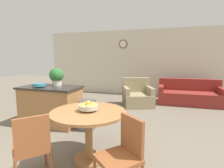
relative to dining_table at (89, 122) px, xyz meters
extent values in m
cube|color=beige|center=(-0.16, 5.10, 0.76)|extent=(8.00, 0.06, 2.70)
cylinder|color=brown|center=(-0.72, 5.06, 1.54)|extent=(0.36, 0.02, 0.36)
cylinder|color=white|center=(-0.72, 5.04, 1.54)|extent=(0.29, 0.01, 0.29)
cylinder|color=#9E6B3D|center=(0.00, 0.00, -0.57)|extent=(0.46, 0.46, 0.04)
cylinder|color=#9E6B3D|center=(0.00, 0.00, -0.21)|extent=(0.11, 0.11, 0.69)
cylinder|color=#9E6B3D|center=(0.00, 0.00, 0.16)|extent=(1.10, 1.10, 0.03)
cylinder|color=brown|center=(-0.78, -0.60, -0.39)|extent=(0.04, 0.04, 0.40)
cylinder|color=brown|center=(-0.53, -0.32, -0.39)|extent=(0.04, 0.04, 0.40)
cylinder|color=brown|center=(-0.24, -0.57, -0.39)|extent=(0.04, 0.04, 0.40)
cube|color=brown|center=(-0.51, -0.59, -0.17)|extent=(0.59, 0.59, 0.05)
cube|color=brown|center=(-0.37, -0.71, 0.07)|extent=(0.28, 0.32, 0.43)
cylinder|color=brown|center=(0.57, -0.24, -0.39)|extent=(0.04, 0.04, 0.40)
cube|color=brown|center=(0.59, -0.51, -0.17)|extent=(0.59, 0.59, 0.05)
cube|color=brown|center=(0.71, -0.37, 0.07)|extent=(0.32, 0.28, 0.43)
cylinder|color=#B7B29E|center=(0.00, 0.00, 0.19)|extent=(0.10, 0.10, 0.03)
cylinder|color=#B7B29E|center=(0.00, 0.00, 0.24)|extent=(0.27, 0.27, 0.06)
sphere|color=gold|center=(0.09, -0.01, 0.25)|extent=(0.08, 0.08, 0.08)
sphere|color=gold|center=(0.03, 0.09, 0.25)|extent=(0.08, 0.08, 0.08)
sphere|color=gold|center=(-0.08, 0.06, 0.25)|extent=(0.08, 0.08, 0.08)
sphere|color=gold|center=(-0.07, -0.06, 0.25)|extent=(0.08, 0.08, 0.08)
sphere|color=gold|center=(0.04, -0.09, 0.25)|extent=(0.08, 0.08, 0.08)
sphere|color=gold|center=(0.00, 0.00, 0.29)|extent=(0.08, 0.08, 0.08)
cube|color=#9E6B3D|center=(-1.47, 1.11, -0.17)|extent=(1.31, 0.70, 0.85)
cube|color=#2D2823|center=(-1.47, 1.11, 0.27)|extent=(1.37, 0.76, 0.04)
cylinder|color=teal|center=(-1.66, 0.98, 0.31)|extent=(0.10, 0.10, 0.02)
cylinder|color=teal|center=(-1.66, 0.98, 0.35)|extent=(0.29, 0.29, 0.06)
cylinder|color=beige|center=(-1.42, 1.30, 0.36)|extent=(0.21, 0.21, 0.13)
sphere|color=#2D6B33|center=(-1.42, 1.30, 0.54)|extent=(0.33, 0.33, 0.33)
cube|color=#56565B|center=(-0.52, 1.06, -0.31)|extent=(0.30, 0.30, 0.56)
cube|color=#49494E|center=(-0.52, 1.06, 0.01)|extent=(0.29, 0.28, 0.08)
cube|color=maroon|center=(1.84, 4.01, -0.38)|extent=(2.04, 0.96, 0.42)
cube|color=maroon|center=(1.84, 4.37, 0.03)|extent=(2.03, 0.24, 0.40)
cube|color=maroon|center=(0.91, 4.00, -0.29)|extent=(0.17, 0.85, 0.60)
cube|color=maroon|center=(2.78, 4.03, -0.29)|extent=(0.17, 0.85, 0.60)
cube|color=#998966|center=(0.21, 3.29, -0.39)|extent=(1.16, 1.16, 0.40)
cube|color=#998966|center=(0.09, 3.62, 0.05)|extent=(0.91, 0.51, 0.48)
cube|color=#998966|center=(-0.15, 3.15, -0.28)|extent=(0.42, 0.82, 0.62)
cube|color=#998966|center=(0.57, 3.43, -0.28)|extent=(0.42, 0.82, 0.62)
camera|label=1|loc=(1.06, -2.24, 0.93)|focal=28.00mm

